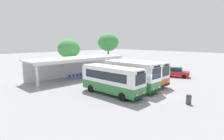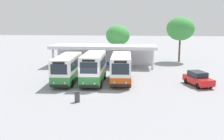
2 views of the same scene
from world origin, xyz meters
The scene contains 15 objects.
ground_plane centered at (0.00, 0.00, 0.00)m, with size 180.00×180.00×0.00m, color #939399.
city_bus_nearest_orange centered at (-3.22, 3.89, 1.79)m, with size 2.45×8.03×3.22m.
city_bus_second_in_row centered at (-0.01, 3.66, 1.93)m, with size 2.46×7.27×3.51m.
city_bus_middle_cream centered at (3.20, 4.50, 1.83)m, with size 2.60×7.66×3.31m.
parked_car_flank centered at (12.06, 3.59, 0.83)m, with size 3.00×4.41×1.62m.
terminal_canopy centered at (-0.21, 15.50, 2.59)m, with size 16.58×4.77×3.40m.
waiting_chair_end_by_column centered at (-2.29, 14.09, 0.52)m, with size 0.46×0.46×0.86m.
waiting_chair_second_from_end centered at (-1.58, 14.04, 0.52)m, with size 0.46×0.46×0.86m.
waiting_chair_middle_seat centered at (-0.86, 14.05, 0.52)m, with size 0.46×0.46×0.86m.
waiting_chair_fourth_seat centered at (-0.14, 14.15, 0.52)m, with size 0.46×0.46×0.86m.
waiting_chair_fifth_seat centered at (0.58, 14.17, 0.52)m, with size 0.46×0.46×0.86m.
waiting_chair_far_end_seat centered at (1.30, 14.16, 0.52)m, with size 0.46×0.46×0.86m.
roadside_tree_behind_canopy centered at (1.68, 20.41, 4.60)m, with size 4.21×4.21×6.40m.
roadside_tree_east_of_canopy centered at (12.51, 20.77, 5.78)m, with size 4.80×4.80×7.84m.
litter_bin_apron centered at (-0.37, -3.75, 0.46)m, with size 0.49×0.49×0.90m.
Camera 1 is at (-17.85, -10.71, 6.03)m, focal length 29.87 mm.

